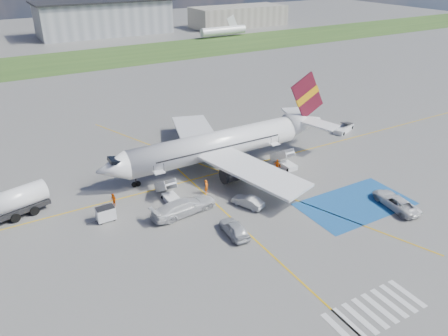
{
  "coord_description": "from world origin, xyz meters",
  "views": [
    {
      "loc": [
        -27.61,
        -36.11,
        28.09
      ],
      "look_at": [
        -2.6,
        6.85,
        3.5
      ],
      "focal_mm": 35.0,
      "sensor_mm": 36.0,
      "label": 1
    }
  ],
  "objects_px": {
    "fuel_tanker": "(3,209)",
    "gpu_cart": "(106,215)",
    "belt_loader": "(344,129)",
    "van_white_b": "(184,204)",
    "car_silver_b": "(248,201)",
    "airliner": "(224,143)",
    "car_silver_a": "(234,228)",
    "van_white_a": "(396,200)"
  },
  "relations": [
    {
      "from": "gpu_cart",
      "to": "car_silver_a",
      "type": "height_order",
      "value": "gpu_cart"
    },
    {
      "from": "belt_loader",
      "to": "car_silver_a",
      "type": "xyz_separation_m",
      "value": [
        -32.87,
        -17.02,
        0.41
      ]
    },
    {
      "from": "belt_loader",
      "to": "car_silver_b",
      "type": "height_order",
      "value": "belt_loader"
    },
    {
      "from": "van_white_b",
      "to": "van_white_a",
      "type": "bearing_deg",
      "value": -123.28
    },
    {
      "from": "van_white_a",
      "to": "van_white_b",
      "type": "distance_m",
      "value": 25.82
    },
    {
      "from": "airliner",
      "to": "fuel_tanker",
      "type": "xyz_separation_m",
      "value": [
        -29.56,
        -0.08,
        -1.91
      ]
    },
    {
      "from": "belt_loader",
      "to": "car_silver_a",
      "type": "bearing_deg",
      "value": -175.05
    },
    {
      "from": "belt_loader",
      "to": "airliner",
      "type": "bearing_deg",
      "value": 159.93
    },
    {
      "from": "car_silver_b",
      "to": "van_white_a",
      "type": "bearing_deg",
      "value": 126.31
    },
    {
      "from": "gpu_cart",
      "to": "van_white_b",
      "type": "bearing_deg",
      "value": -21.06
    },
    {
      "from": "car_silver_a",
      "to": "car_silver_b",
      "type": "relative_size",
      "value": 1.14
    },
    {
      "from": "airliner",
      "to": "belt_loader",
      "type": "xyz_separation_m",
      "value": [
        24.94,
        1.03,
        -2.99
      ]
    },
    {
      "from": "van_white_a",
      "to": "gpu_cart",
      "type": "bearing_deg",
      "value": -16.89
    },
    {
      "from": "airliner",
      "to": "gpu_cart",
      "type": "distance_m",
      "value": 20.46
    },
    {
      "from": "fuel_tanker",
      "to": "car_silver_b",
      "type": "xyz_separation_m",
      "value": [
        26.19,
        -11.61,
        -0.79
      ]
    },
    {
      "from": "belt_loader",
      "to": "car_silver_b",
      "type": "bearing_deg",
      "value": -178.23
    },
    {
      "from": "fuel_tanker",
      "to": "belt_loader",
      "type": "relative_size",
      "value": 1.93
    },
    {
      "from": "belt_loader",
      "to": "van_white_b",
      "type": "relative_size",
      "value": 0.88
    },
    {
      "from": "fuel_tanker",
      "to": "gpu_cart",
      "type": "relative_size",
      "value": 4.94
    },
    {
      "from": "belt_loader",
      "to": "van_white_b",
      "type": "height_order",
      "value": "van_white_b"
    },
    {
      "from": "fuel_tanker",
      "to": "gpu_cart",
      "type": "height_order",
      "value": "fuel_tanker"
    },
    {
      "from": "airliner",
      "to": "car_silver_b",
      "type": "relative_size",
      "value": 8.82
    },
    {
      "from": "car_silver_b",
      "to": "van_white_b",
      "type": "bearing_deg",
      "value": -41.49
    },
    {
      "from": "fuel_tanker",
      "to": "van_white_a",
      "type": "bearing_deg",
      "value": -40.73
    },
    {
      "from": "belt_loader",
      "to": "car_silver_a",
      "type": "distance_m",
      "value": 37.01
    },
    {
      "from": "airliner",
      "to": "van_white_b",
      "type": "distance_m",
      "value": 14.36
    },
    {
      "from": "belt_loader",
      "to": "van_white_b",
      "type": "xyz_separation_m",
      "value": [
        -35.75,
        -10.24,
        0.83
      ]
    },
    {
      "from": "gpu_cart",
      "to": "belt_loader",
      "type": "bearing_deg",
      "value": 8.24
    },
    {
      "from": "fuel_tanker",
      "to": "van_white_b",
      "type": "distance_m",
      "value": 20.86
    },
    {
      "from": "gpu_cart",
      "to": "car_silver_b",
      "type": "xyz_separation_m",
      "value": [
        16.0,
        -5.64,
        -0.11
      ]
    },
    {
      "from": "fuel_tanker",
      "to": "car_silver_b",
      "type": "bearing_deg",
      "value": -38.11
    },
    {
      "from": "fuel_tanker",
      "to": "belt_loader",
      "type": "height_order",
      "value": "fuel_tanker"
    },
    {
      "from": "car_silver_a",
      "to": "van_white_a",
      "type": "xyz_separation_m",
      "value": [
        20.13,
        -4.94,
        0.16
      ]
    },
    {
      "from": "gpu_cart",
      "to": "belt_loader",
      "type": "xyz_separation_m",
      "value": [
        44.31,
        7.09,
        -0.4
      ]
    },
    {
      "from": "airliner",
      "to": "gpu_cart",
      "type": "relative_size",
      "value": 17.09
    },
    {
      "from": "car_silver_b",
      "to": "van_white_b",
      "type": "xyz_separation_m",
      "value": [
        -7.43,
        2.48,
        0.54
      ]
    },
    {
      "from": "airliner",
      "to": "van_white_a",
      "type": "bearing_deg",
      "value": -59.76
    },
    {
      "from": "car_silver_a",
      "to": "van_white_b",
      "type": "bearing_deg",
      "value": -63.21
    },
    {
      "from": "airliner",
      "to": "car_silver_a",
      "type": "relative_size",
      "value": 7.74
    },
    {
      "from": "car_silver_b",
      "to": "fuel_tanker",
      "type": "bearing_deg",
      "value": -46.93
    },
    {
      "from": "car_silver_b",
      "to": "van_white_b",
      "type": "distance_m",
      "value": 7.86
    },
    {
      "from": "car_silver_b",
      "to": "car_silver_a",
      "type": "bearing_deg",
      "value": 20.34
    }
  ]
}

